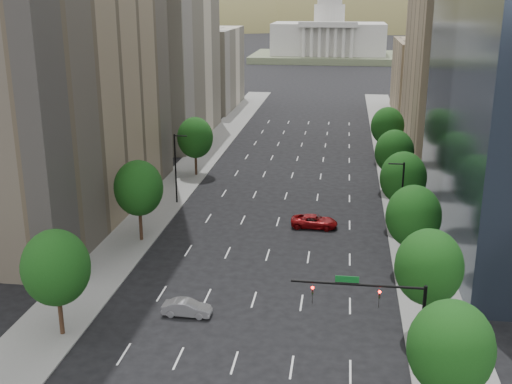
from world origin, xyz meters
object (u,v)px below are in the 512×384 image
at_px(traffic_signal, 386,308).
at_px(car_silver, 187,308).
at_px(capitol, 329,38).
at_px(car_red_far, 314,221).

height_order(traffic_signal, car_silver, traffic_signal).
distance_m(traffic_signal, car_silver, 17.50).
xyz_separation_m(capitol, car_silver, (-5.10, -213.26, -7.90)).
xyz_separation_m(traffic_signal, car_silver, (-15.63, 6.45, -4.50)).
xyz_separation_m(traffic_signal, car_red_far, (-6.23, 28.69, -4.44)).
bearing_deg(capitol, car_silver, -91.37).
height_order(car_silver, car_red_far, car_red_far).
bearing_deg(traffic_signal, capitol, 92.74).
height_order(traffic_signal, car_red_far, traffic_signal).
relative_size(car_silver, car_red_far, 0.77).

